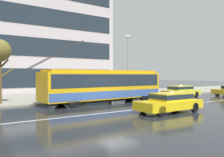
% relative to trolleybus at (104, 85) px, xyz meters
% --- Properties ---
extents(ground_plane, '(160.00, 160.00, 0.00)m').
position_rel_trolleybus_xyz_m(ground_plane, '(-1.09, -3.42, -1.58)').
color(ground_plane, '#20242A').
extents(sidewalk_slab, '(80.00, 10.00, 0.14)m').
position_rel_trolleybus_xyz_m(sidewalk_slab, '(-1.09, 6.60, -1.51)').
color(sidewalk_slab, gray).
rests_on(sidewalk_slab, ground_plane).
extents(lane_centre_line, '(72.00, 0.14, 0.01)m').
position_rel_trolleybus_xyz_m(lane_centre_line, '(-1.09, -4.62, -1.57)').
color(lane_centre_line, silver).
rests_on(lane_centre_line, ground_plane).
extents(trolleybus, '(12.21, 2.91, 5.24)m').
position_rel_trolleybus_xyz_m(trolleybus, '(0.00, 0.00, 0.00)').
color(trolleybus, gold).
rests_on(trolleybus, ground_plane).
extents(taxi_ahead_of_bus, '(4.64, 1.77, 1.39)m').
position_rel_trolleybus_xyz_m(taxi_ahead_of_bus, '(9.85, -0.26, -0.87)').
color(taxi_ahead_of_bus, yellow).
rests_on(taxi_ahead_of_bus, ground_plane).
extents(taxi_oncoming_near, '(4.68, 1.85, 1.39)m').
position_rel_trolleybus_xyz_m(taxi_oncoming_near, '(0.73, -6.78, -0.87)').
color(taxi_oncoming_near, yellow).
rests_on(taxi_oncoming_near, ground_plane).
extents(bus_shelter, '(3.97, 1.59, 2.57)m').
position_rel_trolleybus_xyz_m(bus_shelter, '(-1.57, 3.73, 0.47)').
color(bus_shelter, gray).
rests_on(bus_shelter, sidewalk_slab).
extents(pedestrian_at_shelter, '(0.50, 0.50, 1.61)m').
position_rel_trolleybus_xyz_m(pedestrian_at_shelter, '(0.44, 4.20, -0.48)').
color(pedestrian_at_shelter, black).
rests_on(pedestrian_at_shelter, sidewalk_slab).
extents(pedestrian_approaching_curb, '(1.16, 1.16, 1.94)m').
position_rel_trolleybus_xyz_m(pedestrian_approaching_curb, '(-0.15, 3.20, 0.14)').
color(pedestrian_approaching_curb, '#50583F').
rests_on(pedestrian_approaching_curb, sidewalk_slab).
extents(pedestrian_walking_past, '(1.23, 1.23, 2.05)m').
position_rel_trolleybus_xyz_m(pedestrian_walking_past, '(2.12, 2.28, 0.24)').
color(pedestrian_walking_past, black).
rests_on(pedestrian_walking_past, sidewalk_slab).
extents(street_lamp, '(0.60, 0.32, 6.51)m').
position_rel_trolleybus_xyz_m(street_lamp, '(4.50, 2.35, 2.42)').
color(street_lamp, gray).
rests_on(street_lamp, sidewalk_slab).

